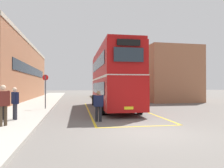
{
  "coord_description": "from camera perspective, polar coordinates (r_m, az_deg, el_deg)",
  "views": [
    {
      "loc": [
        -3.04,
        -7.9,
        1.86
      ],
      "look_at": [
        0.67,
        10.88,
        2.04
      ],
      "focal_mm": 33.33,
      "sensor_mm": 36.0,
      "label": 1
    }
  ],
  "objects": [
    {
      "name": "bay_marking_yellow",
      "position": [
        15.01,
        1.54,
        -7.62
      ],
      "size": [
        4.53,
        12.88,
        0.01
      ],
      "color": "gold",
      "rests_on": "ground"
    },
    {
      "name": "bus_stop_sign",
      "position": [
        16.48,
        -17.81,
        -1.08
      ],
      "size": [
        0.44,
        0.08,
        2.57
      ],
      "color": "#4C4C51",
      "rests_on": "sidewalk_left"
    },
    {
      "name": "ground_plane",
      "position": [
        22.58,
        -3.41,
        -5.25
      ],
      "size": [
        135.6,
        135.6,
        0.0
      ],
      "primitive_type": "plane",
      "color": "#66605B"
    },
    {
      "name": "pedestrian_boarding",
      "position": [
        10.91,
        -3.72,
        -5.47
      ],
      "size": [
        0.54,
        0.3,
        1.6
      ],
      "color": "black",
      "rests_on": "ground"
    },
    {
      "name": "litter_bin",
      "position": [
        12.08,
        -28.18,
        -6.35
      ],
      "size": [
        0.52,
        0.52,
        0.95
      ],
      "color": "black",
      "rests_on": "sidewalk_left"
    },
    {
      "name": "brick_building_left",
      "position": [
        30.23,
        -26.27,
        3.0
      ],
      "size": [
        5.74,
        25.61,
        7.38
      ],
      "color": "#9E6647",
      "rests_on": "ground"
    },
    {
      "name": "double_decker_bus",
      "position": [
        16.84,
        0.15,
        1.7
      ],
      "size": [
        3.02,
        10.83,
        4.75
      ],
      "color": "black",
      "rests_on": "ground"
    },
    {
      "name": "pedestrian_waiting_near",
      "position": [
        11.72,
        -25.08,
        -4.25
      ],
      "size": [
        0.44,
        0.51,
        1.65
      ],
      "color": "#2D2D38",
      "rests_on": "sidewalk_left"
    },
    {
      "name": "sidewalk_left",
      "position": [
        25.0,
        -19.16,
        -4.61
      ],
      "size": [
        4.0,
        57.6,
        0.14
      ],
      "primitive_type": "cube",
      "color": "#A39E93",
      "rests_on": "ground"
    },
    {
      "name": "single_deck_bus",
      "position": [
        36.36,
        -2.23,
        -0.88
      ],
      "size": [
        3.06,
        9.92,
        3.02
      ],
      "color": "black",
      "rests_on": "ground"
    },
    {
      "name": "pedestrian_waiting_far",
      "position": [
        10.07,
        -27.69,
        -4.42
      ],
      "size": [
        0.48,
        0.53,
        1.76
      ],
      "color": "#473828",
      "rests_on": "sidewalk_left"
    },
    {
      "name": "depot_building_right",
      "position": [
        29.22,
        12.19,
        2.16
      ],
      "size": [
        6.14,
        12.72,
        6.45
      ],
      "color": "#9E6647",
      "rests_on": "ground"
    }
  ]
}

